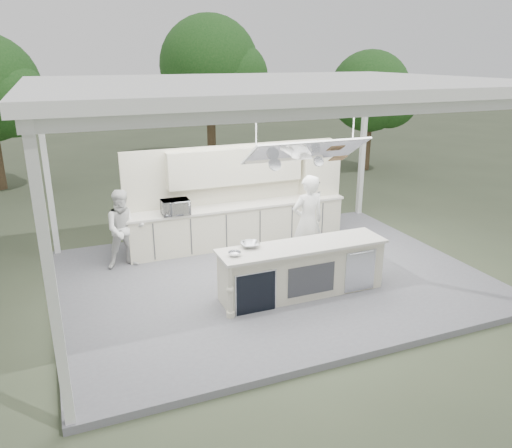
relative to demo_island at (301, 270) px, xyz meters
name	(u,v)px	position (x,y,z in m)	size (l,w,h in m)	color
ground	(272,281)	(-0.18, 0.91, -0.60)	(90.00, 90.00, 0.00)	#414A33
stage_deck	(272,278)	(-0.18, 0.91, -0.54)	(8.00, 6.00, 0.12)	slate
tent	(274,88)	(-0.18, 0.90, 3.11)	(8.20, 6.20, 3.86)	white
demo_island	(301,270)	(0.00, 0.00, 0.00)	(3.10, 0.79, 0.95)	beige
back_counter	(238,224)	(-0.18, 2.81, 0.00)	(5.08, 0.72, 0.95)	beige
back_wall_unit	(253,179)	(0.27, 3.03, 0.98)	(5.05, 0.48, 2.25)	beige
tree_cluster	(155,84)	(-0.34, 10.68, 2.69)	(19.55, 9.40, 5.85)	brown
head_chef	(308,222)	(0.68, 1.08, 0.49)	(0.70, 0.46, 1.93)	white
sous_chef	(124,229)	(-2.76, 2.46, 0.34)	(0.79, 0.62, 1.63)	silver
toaster_oven	(175,207)	(-1.66, 2.61, 0.63)	(0.58, 0.39, 0.32)	silver
bowl_large	(250,245)	(-0.89, 0.26, 0.52)	(0.34, 0.34, 0.08)	silver
bowl_small	(235,254)	(-1.28, -0.02, 0.51)	(0.22, 0.22, 0.07)	silver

